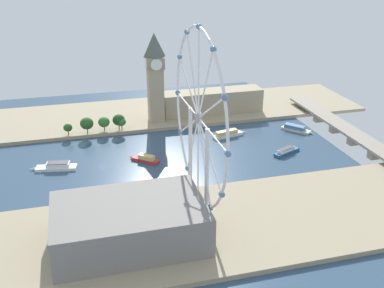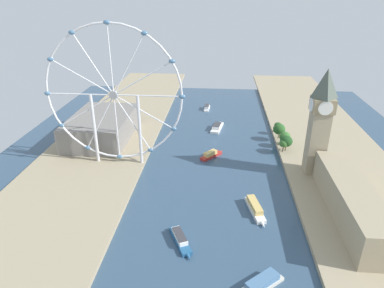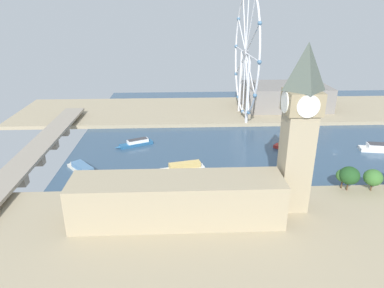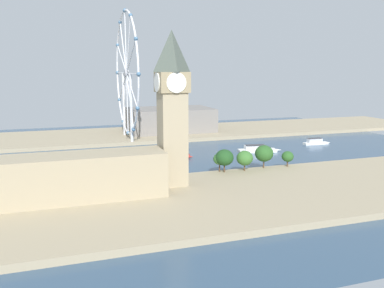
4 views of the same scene
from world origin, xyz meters
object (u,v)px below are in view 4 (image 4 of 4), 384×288
(riverside_hall, at_px, (170,120))
(clock_tower, at_px, (172,107))
(parliament_block, at_px, (61,178))
(tour_boat_5, at_px, (66,172))
(tour_boat_2, at_px, (175,154))
(tour_boat_0, at_px, (257,149))
(tour_boat_1, at_px, (316,142))
(tour_boat_3, at_px, (12,161))
(ferris_wheel, at_px, (127,74))

(riverside_hall, bearing_deg, clock_tower, 164.75)
(parliament_block, relative_size, tour_boat_5, 2.99)
(tour_boat_2, xyz_separation_m, tour_boat_5, (-30.66, 76.09, 0.28))
(tour_boat_2, height_order, tour_boat_5, tour_boat_5)
(tour_boat_0, relative_size, tour_boat_1, 1.36)
(riverside_hall, bearing_deg, tour_boat_3, 123.29)
(tour_boat_1, relative_size, tour_boat_5, 0.79)
(clock_tower, bearing_deg, riverside_hall, -15.25)
(tour_boat_2, bearing_deg, tour_boat_0, 37.58)
(tour_boat_2, distance_m, tour_boat_3, 110.04)
(parliament_block, distance_m, riverside_hall, 216.40)
(clock_tower, relative_size, ferris_wheel, 0.73)
(riverside_hall, xyz_separation_m, tour_boat_2, (-102.06, 25.36, -11.77))
(clock_tower, height_order, tour_boat_2, clock_tower)
(parliament_block, height_order, ferris_wheel, ferris_wheel)
(tour_boat_0, relative_size, tour_boat_5, 1.07)
(riverside_hall, height_order, tour_boat_2, riverside_hall)
(parliament_block, bearing_deg, tour_boat_1, -64.82)
(tour_boat_3, bearing_deg, riverside_hall, -171.83)
(tour_boat_3, bearing_deg, clock_tower, 107.91)
(tour_boat_0, distance_m, tour_boat_1, 62.69)
(clock_tower, xyz_separation_m, riverside_hall, (179.93, -49.05, -29.80))
(parliament_block, bearing_deg, tour_boat_3, 16.43)
(tour_boat_0, distance_m, tour_boat_2, 64.44)
(clock_tower, height_order, tour_boat_0, clock_tower)
(ferris_wheel, distance_m, tour_boat_1, 168.83)
(tour_boat_1, bearing_deg, riverside_hall, 139.31)
(ferris_wheel, relative_size, tour_boat_5, 3.39)
(tour_boat_1, height_order, tour_boat_2, tour_boat_2)
(ferris_wheel, bearing_deg, tour_boat_0, -132.18)
(ferris_wheel, distance_m, tour_boat_0, 127.19)
(clock_tower, bearing_deg, tour_boat_5, 47.98)
(riverside_hall, distance_m, tour_boat_1, 137.23)
(parliament_block, xyz_separation_m, tour_boat_0, (83.40, -143.72, -11.33))
(clock_tower, relative_size, tour_boat_3, 2.85)
(tour_boat_0, xyz_separation_m, tour_boat_2, (3.89, 64.33, 0.03))
(parliament_block, xyz_separation_m, tour_boat_5, (56.64, -3.31, -11.03))
(ferris_wheel, distance_m, tour_boat_2, 93.90)
(parliament_block, distance_m, ferris_wheel, 176.36)
(ferris_wheel, relative_size, tour_boat_1, 4.28)
(parliament_block, bearing_deg, tour_boat_5, -3.34)
(parliament_block, distance_m, tour_boat_1, 226.86)
(tour_boat_1, bearing_deg, tour_boat_5, -166.72)
(clock_tower, xyz_separation_m, parliament_block, (-9.42, 55.71, -30.26))
(tour_boat_2, distance_m, tour_boat_5, 82.04)
(tour_boat_5, bearing_deg, riverside_hall, -140.51)
(tour_boat_1, distance_m, tour_boat_2, 125.98)
(riverside_hall, distance_m, tour_boat_0, 113.50)
(tour_boat_1, bearing_deg, parliament_block, -152.69)
(tour_boat_0, height_order, tour_boat_3, tour_boat_0)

